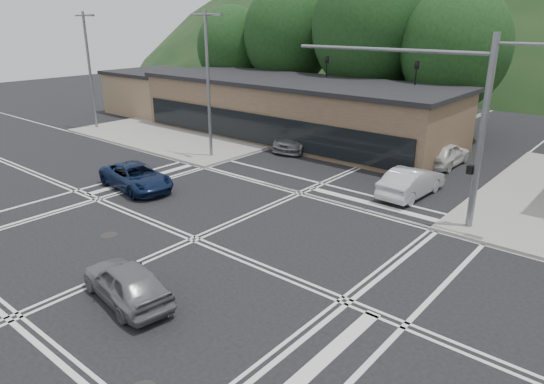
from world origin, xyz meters
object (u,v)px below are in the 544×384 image
Objects in this scene: car_grey_center at (126,282)px; car_northbound at (304,137)px; car_blue_west at (136,177)px; car_queue_b at (445,154)px; car_queue_a at (412,182)px.

car_grey_center is 0.71× the size of car_northbound.
car_blue_west is 0.86× the size of car_northbound.
car_queue_b is at bearing -29.60° from car_blue_west.
car_northbound is (-9.88, 4.29, 0.07)m from car_queue_a.
car_northbound reaches higher than car_queue_a.
car_queue_a is 1.01× the size of car_queue_b.
car_northbound is at bearing 13.03° from car_queue_b.
car_grey_center is 15.12m from car_queue_a.
car_queue_b is at bearing -176.66° from car_grey_center.
car_blue_west is at bearing -103.89° from car_northbound.
car_queue_a reaches higher than car_grey_center.
car_grey_center is at bearing -119.92° from car_blue_west.
car_northbound is at bearing -20.92° from car_queue_a.
car_northbound is (-9.13, -1.98, 0.05)m from car_queue_b.
car_blue_west is 1.06× the size of car_queue_a.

